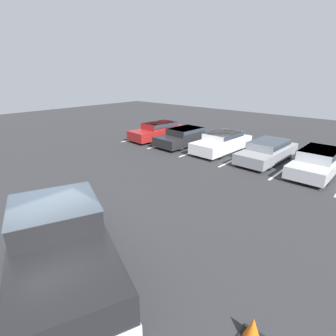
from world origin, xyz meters
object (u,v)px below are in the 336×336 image
parked_sedan_a (159,130)px  parked_sedan_e (318,160)px  parked_sedan_b (185,136)px  pickup_truck (59,241)px  parked_sedan_c (222,142)px  parked_sedan_d (268,150)px  traffic_cone (252,330)px

parked_sedan_a → parked_sedan_e: size_ratio=1.04×
parked_sedan_a → parked_sedan_b: parked_sedan_a is taller
pickup_truck → parked_sedan_c: 12.29m
pickup_truck → parked_sedan_e: pickup_truck is taller
parked_sedan_a → parked_sedan_e: bearing=95.4°
pickup_truck → parked_sedan_d: pickup_truck is taller
parked_sedan_a → parked_sedan_c: parked_sedan_a is taller
pickup_truck → parked_sedan_e: bearing=98.3°
parked_sedan_e → parked_sedan_b: bearing=-88.6°
traffic_cone → parked_sedan_e: bearing=97.9°
parked_sedan_a → parked_sedan_d: bearing=97.2°
pickup_truck → parked_sedan_c: size_ratio=1.29×
parked_sedan_a → traffic_cone: 16.14m
parked_sedan_e → parked_sedan_a: bearing=-89.2°
parked_sedan_c → traffic_cone: bearing=35.9°
parked_sedan_c → parked_sedan_e: size_ratio=0.99×
parked_sedan_a → parked_sedan_e: 10.85m
parked_sedan_a → parked_sedan_c: 5.34m
pickup_truck → traffic_cone: size_ratio=11.08×
parked_sedan_d → traffic_cone: 11.47m
parked_sedan_d → parked_sedan_a: bearing=-85.8°
pickup_truck → parked_sedan_b: bearing=136.6°
parked_sedan_d → parked_sedan_e: bearing=86.7°
parked_sedan_b → parked_sedan_e: size_ratio=0.98×
pickup_truck → parked_sedan_a: 14.29m
parked_sedan_e → parked_sedan_d: bearing=-94.8°
parked_sedan_d → pickup_truck: bearing=1.2°
pickup_truck → parked_sedan_d: 12.14m
parked_sedan_b → parked_sedan_d: parked_sedan_b is taller
parked_sedan_a → parked_sedan_d: 8.21m
parked_sedan_d → traffic_cone: parked_sedan_d is taller
parked_sedan_e → traffic_cone: bearing=8.7°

